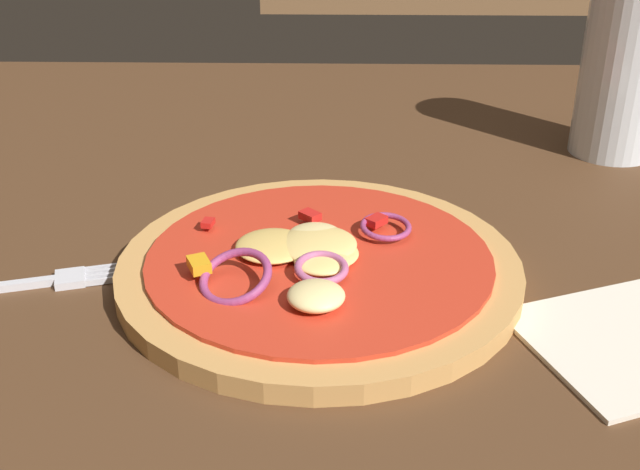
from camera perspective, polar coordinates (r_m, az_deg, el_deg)
The scene contains 4 objects.
dining_table at distance 0.48m, azimuth 6.97°, elevation -6.85°, with size 1.46×1.09×0.03m.
pizza at distance 0.50m, azimuth -0.15°, elevation -2.23°, with size 0.25×0.25×0.03m.
fork at distance 0.52m, azimuth -21.67°, elevation -3.48°, with size 0.18×0.06×0.00m.
beer_glass at distance 0.72m, azimuth 20.91°, elevation 10.45°, with size 0.07×0.07×0.15m.
Camera 1 is at (-0.05, -0.39, 0.28)m, focal length 44.48 mm.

